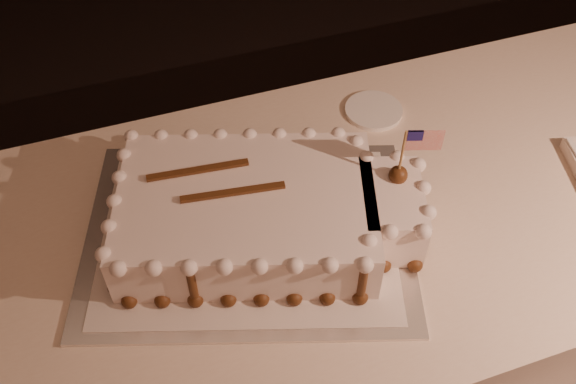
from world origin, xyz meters
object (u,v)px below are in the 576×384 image
object	(u,v)px
sheet_cake	(265,213)
banquet_table	(382,296)
side_plate	(374,111)
cake_board	(249,234)

from	to	relation	value
sheet_cake	banquet_table	bearing A→B (deg)	0.79
sheet_cake	side_plate	xyz separation A→B (m)	(0.34, 0.25, -0.06)
sheet_cake	side_plate	size ratio (longest dim) A/B	4.68
sheet_cake	side_plate	bearing A→B (deg)	36.89
cake_board	sheet_cake	distance (m)	0.07
cake_board	sheet_cake	world-z (taller)	sheet_cake
banquet_table	sheet_cake	xyz separation A→B (m)	(-0.29, -0.00, 0.44)
sheet_cake	side_plate	distance (m)	0.43
cake_board	banquet_table	bearing A→B (deg)	16.85
banquet_table	cake_board	bearing A→B (deg)	178.94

